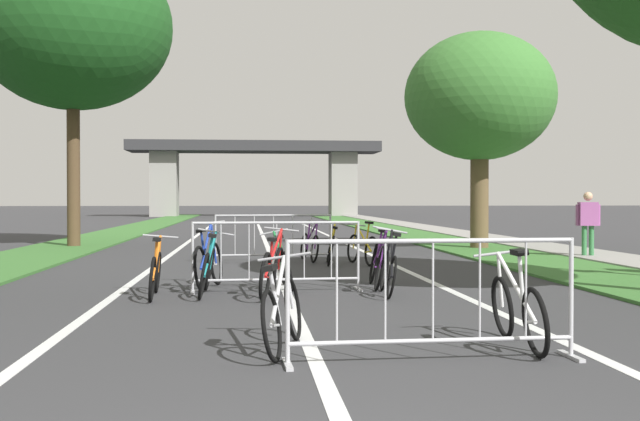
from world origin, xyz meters
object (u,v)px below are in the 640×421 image
at_px(bicycle_yellow_1, 331,248).
at_px(crowd_barrier_third, 274,239).
at_px(bicycle_purple_0, 310,245).
at_px(bicycle_purple_10, 377,263).
at_px(bicycle_orange_2, 155,273).
at_px(bicycle_white_8, 517,310).
at_px(bicycle_red_7, 272,270).
at_px(crowd_barrier_nearest, 433,300).
at_px(bicycle_teal_5, 207,270).
at_px(bicycle_blue_9, 208,264).
at_px(bicycle_yellow_11, 362,248).
at_px(pedestrian_strolling, 588,218).
at_px(crowd_barrier_second, 277,257).
at_px(bicycle_black_3, 389,270).
at_px(tree_left_cypress_far, 73,26).
at_px(tree_right_oak_near, 480,98).
at_px(bicycle_green_6, 283,265).
at_px(bicycle_silver_4, 282,312).

bearing_deg(bicycle_yellow_1, crowd_barrier_third, 162.80).
height_order(bicycle_purple_0, bicycle_purple_10, bicycle_purple_10).
relative_size(bicycle_orange_2, bicycle_white_8, 1.04).
bearing_deg(bicycle_red_7, bicycle_orange_2, -170.72).
relative_size(crowd_barrier_nearest, bicycle_teal_5, 1.49).
bearing_deg(bicycle_blue_9, bicycle_orange_2, -113.20).
height_order(bicycle_yellow_1, bicycle_red_7, bicycle_red_7).
distance_m(bicycle_yellow_11, pedestrian_strolling, 5.57).
height_order(bicycle_red_7, bicycle_yellow_11, bicycle_red_7).
bearing_deg(crowd_barrier_third, crowd_barrier_second, -91.41).
relative_size(bicycle_black_3, bicycle_yellow_11, 0.99).
relative_size(tree_left_cypress_far, crowd_barrier_second, 3.39).
height_order(bicycle_teal_5, bicycle_yellow_11, bicycle_teal_5).
distance_m(bicycle_yellow_1, bicycle_yellow_11, 0.66).
relative_size(tree_right_oak_near, bicycle_yellow_11, 3.74).
relative_size(tree_left_cypress_far, bicycle_purple_0, 5.35).
relative_size(crowd_barrier_third, bicycle_red_7, 1.46).
bearing_deg(bicycle_blue_9, bicycle_green_6, 6.38).
height_order(crowd_barrier_second, bicycle_red_7, crowd_barrier_second).
height_order(tree_right_oak_near, crowd_barrier_nearest, tree_right_oak_near).
relative_size(tree_left_cypress_far, bicycle_blue_9, 5.16).
xyz_separation_m(tree_left_cypress_far, bicycle_red_7, (5.28, -11.62, -5.91)).
height_order(crowd_barrier_second, bicycle_purple_10, crowd_barrier_second).
bearing_deg(bicycle_blue_9, bicycle_purple_10, 8.77).
height_order(crowd_barrier_nearest, crowd_barrier_third, same).
bearing_deg(bicycle_purple_0, tree_left_cypress_far, -49.22).
relative_size(bicycle_silver_4, bicycle_white_8, 1.03).
distance_m(bicycle_green_6, pedestrian_strolling, 9.01).
xyz_separation_m(bicycle_purple_0, bicycle_purple_10, (0.65, -5.20, 0.04)).
relative_size(bicycle_teal_5, bicycle_purple_10, 0.99).
height_order(bicycle_orange_2, pedestrian_strolling, pedestrian_strolling).
height_order(tree_left_cypress_far, crowd_barrier_nearest, tree_left_cypress_far).
height_order(tree_right_oak_near, crowd_barrier_second, tree_right_oak_near).
distance_m(bicycle_teal_5, bicycle_red_7, 0.95).
distance_m(tree_right_oak_near, crowd_barrier_second, 11.52).
bearing_deg(bicycle_yellow_11, crowd_barrier_third, 150.50).
xyz_separation_m(crowd_barrier_second, crowd_barrier_third, (0.13, 5.11, 0.00)).
bearing_deg(bicycle_silver_4, crowd_barrier_second, 101.82).
xyz_separation_m(crowd_barrier_nearest, bicycle_green_6, (-1.01, 5.51, -0.17)).
bearing_deg(bicycle_blue_9, bicycle_black_3, -11.28).
bearing_deg(crowd_barrier_second, bicycle_yellow_11, 66.72).
bearing_deg(pedestrian_strolling, tree_left_cypress_far, 164.54).
bearing_deg(crowd_barrier_second, bicycle_green_6, 73.47).
bearing_deg(bicycle_orange_2, bicycle_green_6, 24.29).
height_order(tree_left_cypress_far, bicycle_white_8, tree_left_cypress_far).
distance_m(bicycle_black_3, bicycle_teal_5, 2.61).
relative_size(bicycle_orange_2, bicycle_black_3, 1.06).
bearing_deg(bicycle_silver_4, crowd_barrier_nearest, -12.17).
height_order(bicycle_yellow_1, pedestrian_strolling, pedestrian_strolling).
bearing_deg(tree_right_oak_near, bicycle_orange_2, -128.17).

